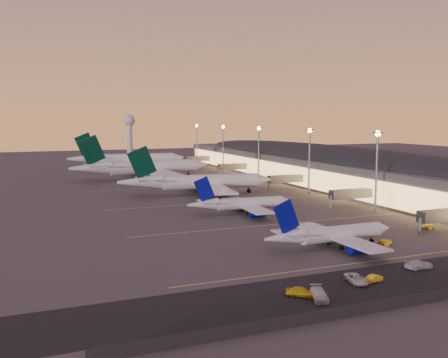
% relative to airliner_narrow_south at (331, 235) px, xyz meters
% --- Properties ---
extents(ground, '(700.00, 700.00, 0.00)m').
position_rel_airliner_narrow_south_xyz_m(ground, '(2.98, 32.64, -3.15)').
color(ground, '#474542').
extents(airliner_narrow_south, '(34.02, 30.31, 12.19)m').
position_rel_airliner_narrow_south_xyz_m(airliner_narrow_south, '(0.00, 0.00, 0.00)').
color(airliner_narrow_south, silver).
rests_on(airliner_narrow_south, ground).
extents(airliner_narrow_north, '(34.51, 30.84, 12.33)m').
position_rel_airliner_narrow_south_xyz_m(airliner_narrow_north, '(-2.32, 45.46, 0.04)').
color(airliner_narrow_north, silver).
rests_on(airliner_narrow_north, ground).
extents(airliner_wide_near, '(60.91, 55.97, 19.49)m').
position_rel_airliner_narrow_south_xyz_m(airliner_wide_near, '(-2.37, 87.30, 1.87)').
color(airliner_wide_near, silver).
rests_on(airliner_wide_near, ground).
extents(airliner_wide_mid, '(69.12, 62.94, 22.13)m').
position_rel_airliner_narrow_south_xyz_m(airliner_wide_mid, '(-10.92, 144.51, 2.55)').
color(airliner_wide_mid, silver).
rests_on(airliner_wide_mid, ground).
extents(airliner_wide_far, '(68.06, 62.30, 21.77)m').
position_rel_airliner_narrow_south_xyz_m(airliner_wide_far, '(-7.52, 198.22, 2.45)').
color(airliner_wide_far, silver).
rests_on(airliner_wide_far, ground).
extents(terminal_building, '(56.35, 255.00, 17.46)m').
position_rel_airliner_narrow_south_xyz_m(terminal_building, '(64.82, 105.11, 5.63)').
color(terminal_building, '#505055').
rests_on(terminal_building, ground).
extents(light_masts, '(2.20, 217.20, 25.90)m').
position_rel_airliner_narrow_south_xyz_m(light_masts, '(38.98, 97.64, 14.40)').
color(light_masts, gray).
rests_on(light_masts, ground).
extents(radar_tower, '(9.00, 9.00, 32.50)m').
position_rel_airliner_narrow_south_xyz_m(radar_tower, '(12.98, 292.64, 18.72)').
color(radar_tower, silver).
rests_on(radar_tower, ground).
extents(service_lane, '(260.00, 16.00, 0.01)m').
position_rel_airliner_narrow_south_xyz_m(service_lane, '(2.98, -23.36, -3.14)').
color(service_lane, black).
rests_on(service_lane, ground).
extents(lane_markings, '(90.00, 180.36, 0.00)m').
position_rel_airliner_narrow_south_xyz_m(lane_markings, '(2.98, 72.64, -3.14)').
color(lane_markings, '#D8C659').
rests_on(lane_markings, ground).
extents(baggage_tug_a, '(4.23, 2.51, 1.18)m').
position_rel_airliner_narrow_south_xyz_m(baggage_tug_a, '(12.97, -2.57, -2.61)').
color(baggage_tug_a, gold).
rests_on(baggage_tug_a, ground).
extents(baggage_tug_b, '(4.01, 1.90, 1.17)m').
position_rel_airliner_narrow_south_xyz_m(baggage_tug_b, '(35.44, 6.81, -2.61)').
color(baggage_tug_b, gold).
rests_on(baggage_tug_b, ground).
extents(service_van_a, '(4.44, 6.51, 1.75)m').
position_rel_airliner_narrow_south_xyz_m(service_van_a, '(-20.59, -27.17, -2.27)').
color(service_van_a, silver).
rests_on(service_van_a, ground).
extents(service_van_b, '(5.07, 4.78, 1.70)m').
position_rel_airliner_narrow_south_xyz_m(service_van_b, '(-22.66, -24.91, -2.30)').
color(service_van_b, gold).
rests_on(service_van_b, ground).
extents(service_van_c, '(3.56, 6.09, 1.59)m').
position_rel_airliner_narrow_south_xyz_m(service_van_c, '(-9.78, -22.62, -2.35)').
color(service_van_c, silver).
rests_on(service_van_c, ground).
extents(service_van_e, '(6.07, 2.58, 1.75)m').
position_rel_airliner_narrow_south_xyz_m(service_van_e, '(7.28, -20.06, -2.28)').
color(service_van_e, silver).
rests_on(service_van_e, ground).
extents(service_van_f, '(4.27, 1.90, 1.36)m').
position_rel_airliner_narrow_south_xyz_m(service_van_f, '(-6.84, -23.46, -2.47)').
color(service_van_f, gold).
rests_on(service_van_f, ground).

